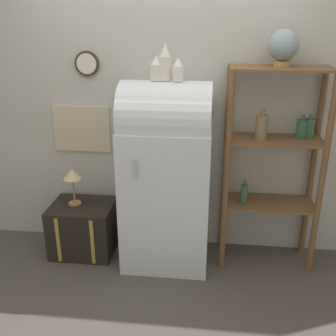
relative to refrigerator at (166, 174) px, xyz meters
The scene contains 10 objects.
ground_plane 0.85m from the refrigerator, 89.99° to the right, with size 12.00×12.00×0.00m, color #4C4742.
wall_back 0.62m from the refrigerator, 90.92° to the left, with size 7.00×0.09×2.70m.
refrigerator is the anchor object (origin of this frame).
suitcase_trunk 0.96m from the refrigerator, behind, with size 0.55×0.45×0.46m.
shelf_unit 0.88m from the refrigerator, ahead, with size 0.78×0.37×1.67m.
globe 1.33m from the refrigerator, ahead, with size 0.23×0.23×0.27m.
vase_left 0.85m from the refrigerator, behind, with size 0.10×0.10×0.18m.
vase_center 0.89m from the refrigerator, 137.08° to the left, with size 0.09×0.09×0.27m.
vase_right 0.84m from the refrigerator, ahead, with size 0.08×0.08×0.17m.
desk_lamp 0.83m from the refrigerator, behind, with size 0.16×0.16×0.34m.
Camera 1 is at (0.36, -2.73, 2.03)m, focal length 42.00 mm.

